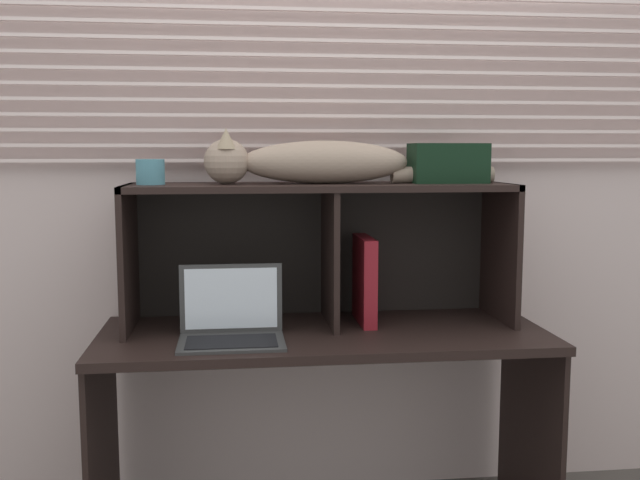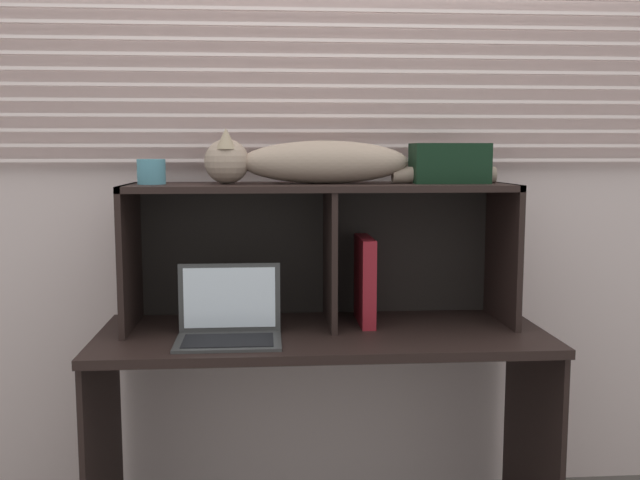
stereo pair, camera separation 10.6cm
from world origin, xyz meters
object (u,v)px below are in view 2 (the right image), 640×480
at_px(small_basket, 151,172).
at_px(book_stack, 207,320).
at_px(storage_box, 449,163).
at_px(cat, 311,162).
at_px(binder_upright, 365,280).
at_px(laptop, 229,324).

bearing_deg(small_basket, book_stack, 1.85).
bearing_deg(storage_box, cat, -180.00).
xyz_separation_m(book_stack, small_basket, (-0.17, -0.01, 0.51)).
relative_size(binder_upright, book_stack, 1.36).
height_order(cat, small_basket, cat).
bearing_deg(cat, storage_box, 0.00).
xyz_separation_m(cat, book_stack, (-0.36, 0.01, -0.54)).
height_order(cat, storage_box, cat).
height_order(laptop, storage_box, storage_box).
relative_size(cat, binder_upright, 3.30).
height_order(small_basket, storage_box, storage_box).
bearing_deg(book_stack, cat, -0.88).
xyz_separation_m(cat, laptop, (-0.28, -0.19, -0.51)).
relative_size(laptop, small_basket, 3.51).
bearing_deg(binder_upright, book_stack, 179.42).
bearing_deg(binder_upright, laptop, -157.18).
relative_size(laptop, book_stack, 1.49).
distance_m(cat, book_stack, 0.65).
height_order(book_stack, small_basket, small_basket).
xyz_separation_m(small_basket, storage_box, (1.01, 0.00, 0.03)).
bearing_deg(laptop, book_stack, 113.45).
bearing_deg(storage_box, small_basket, 180.00).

